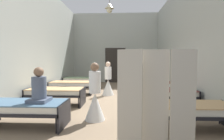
{
  "coord_description": "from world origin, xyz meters",
  "views": [
    {
      "loc": [
        0.34,
        -6.61,
        1.52
      ],
      "look_at": [
        0.0,
        0.45,
        1.13
      ],
      "focal_mm": 27.21,
      "sensor_mm": 36.0,
      "label": 1
    }
  ],
  "objects": [
    {
      "name": "patient_seated_secondary",
      "position": [
        -1.51,
        -2.85,
        0.87
      ],
      "size": [
        0.44,
        0.44,
        0.8
      ],
      "color": "#515B70",
      "rests_on": "bed_left_row_0"
    },
    {
      "name": "bed_right_row_3",
      "position": [
        1.86,
        2.85,
        0.44
      ],
      "size": [
        1.9,
        0.84,
        0.57
      ],
      "color": "black",
      "rests_on": "ground"
    },
    {
      "name": "bed_left_row_0",
      "position": [
        -1.86,
        -2.85,
        0.44
      ],
      "size": [
        1.9,
        0.84,
        0.57
      ],
      "color": "black",
      "rests_on": "ground"
    },
    {
      "name": "bed_left_row_2",
      "position": [
        -1.86,
        0.95,
        0.44
      ],
      "size": [
        1.9,
        0.84,
        0.57
      ],
      "color": "black",
      "rests_on": "ground"
    },
    {
      "name": "bed_right_row_1",
      "position": [
        1.86,
        -0.95,
        0.44
      ],
      "size": [
        1.9,
        0.84,
        0.57
      ],
      "color": "black",
      "rests_on": "ground"
    },
    {
      "name": "patient_seated_primary",
      "position": [
        1.51,
        2.93,
        0.87
      ],
      "size": [
        0.44,
        0.44,
        0.8
      ],
      "color": "slate",
      "rests_on": "bed_right_row_3"
    },
    {
      "name": "nurse_mid_aisle",
      "position": [
        -0.19,
        0.81,
        0.53
      ],
      "size": [
        0.52,
        0.52,
        1.49
      ],
      "rotation": [
        0.0,
        0.0,
        1.55
      ],
      "color": "white",
      "rests_on": "ground"
    },
    {
      "name": "bed_right_row_2",
      "position": [
        1.86,
        0.95,
        0.44
      ],
      "size": [
        1.9,
        0.84,
        0.57
      ],
      "color": "black",
      "rests_on": "ground"
    },
    {
      "name": "room_shell",
      "position": [
        -0.0,
        1.25,
        2.41
      ],
      "size": [
        6.22,
        10.72,
        4.81
      ],
      "color": "#B2B7AD",
      "rests_on": "ground"
    },
    {
      "name": "bed_right_row_0",
      "position": [
        1.86,
        -2.85,
        0.44
      ],
      "size": [
        1.9,
        0.84,
        0.57
      ],
      "color": "black",
      "rests_on": "ground"
    },
    {
      "name": "nurse_near_aisle",
      "position": [
        -0.31,
        -2.34,
        0.53
      ],
      "size": [
        0.52,
        0.52,
        1.49
      ],
      "rotation": [
        0.0,
        0.0,
        3.08
      ],
      "color": "white",
      "rests_on": "ground"
    },
    {
      "name": "privacy_screen",
      "position": [
        0.91,
        -3.91,
        0.85
      ],
      "size": [
        1.25,
        0.21,
        1.7
      ],
      "rotation": [
        0.0,
        0.0,
        -0.15
      ],
      "color": "#BCB29E",
      "rests_on": "ground"
    },
    {
      "name": "bed_left_row_1",
      "position": [
        -1.86,
        -0.95,
        0.44
      ],
      "size": [
        1.9,
        0.84,
        0.57
      ],
      "color": "black",
      "rests_on": "ground"
    },
    {
      "name": "bed_left_row_3",
      "position": [
        -1.86,
        2.85,
        0.44
      ],
      "size": [
        1.9,
        0.84,
        0.57
      ],
      "color": "black",
      "rests_on": "ground"
    },
    {
      "name": "ground_plane",
      "position": [
        0.0,
        0.0,
        -0.05
      ],
      "size": [
        6.42,
        11.12,
        0.1
      ],
      "primitive_type": "cube",
      "color": "#8C755B"
    }
  ]
}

